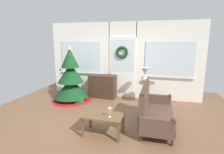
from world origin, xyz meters
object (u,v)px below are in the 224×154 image
at_px(coffee_table, 103,118).
at_px(settee_sofa, 153,110).
at_px(dresser_cabinet, 103,86).
at_px(side_table, 146,89).
at_px(gift_box, 79,100).
at_px(christmas_tree, 71,81).
at_px(wine_glass, 110,110).
at_px(table_lamp, 145,73).

bearing_deg(coffee_table, settee_sofa, 34.81).
height_order(dresser_cabinet, side_table, dresser_cabinet).
relative_size(side_table, coffee_table, 0.83).
xyz_separation_m(dresser_cabinet, settee_sofa, (1.78, -1.71, -0.01)).
relative_size(dresser_cabinet, gift_box, 4.35).
distance_m(coffee_table, gift_box, 2.05).
bearing_deg(christmas_tree, coffee_table, -46.90).
height_order(christmas_tree, side_table, christmas_tree).
relative_size(wine_glass, gift_box, 0.93).
relative_size(side_table, gift_box, 3.32).
bearing_deg(wine_glass, christmas_tree, 134.68).
distance_m(christmas_tree, table_lamp, 2.38).
height_order(christmas_tree, wine_glass, christmas_tree).
bearing_deg(wine_glass, side_table, 75.81).
height_order(table_lamp, gift_box, table_lamp).
xyz_separation_m(christmas_tree, table_lamp, (2.33, 0.34, 0.32)).
relative_size(table_lamp, coffee_table, 0.52).
distance_m(side_table, table_lamp, 0.49).
distance_m(side_table, wine_glass, 2.23).
bearing_deg(wine_glass, table_lamp, 77.54).
distance_m(wine_glass, gift_box, 2.24).
bearing_deg(table_lamp, dresser_cabinet, 169.82).
xyz_separation_m(table_lamp, wine_glass, (-0.49, -2.20, -0.41)).
distance_m(dresser_cabinet, table_lamp, 1.59).
bearing_deg(dresser_cabinet, wine_glass, -68.60).
xyz_separation_m(christmas_tree, settee_sofa, (2.66, -1.12, -0.28)).
height_order(side_table, wine_glass, side_table).
bearing_deg(gift_box, christmas_tree, 149.31).
distance_m(settee_sofa, wine_glass, 1.12).
xyz_separation_m(christmas_tree, dresser_cabinet, (0.88, 0.60, -0.27)).
bearing_deg(table_lamp, side_table, -33.69).
height_order(settee_sofa, table_lamp, table_lamp).
xyz_separation_m(dresser_cabinet, coffee_table, (0.80, -2.39, -0.02)).
xyz_separation_m(christmas_tree, coffee_table, (1.68, -1.80, -0.29)).
height_order(side_table, coffee_table, side_table).
distance_m(dresser_cabinet, side_table, 1.55).
xyz_separation_m(settee_sofa, table_lamp, (-0.33, 1.45, 0.60)).
distance_m(christmas_tree, wine_glass, 2.62).
bearing_deg(coffee_table, dresser_cabinet, 108.49).
bearing_deg(table_lamp, coffee_table, -106.99).
height_order(side_table, table_lamp, table_lamp).
relative_size(christmas_tree, table_lamp, 4.05).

